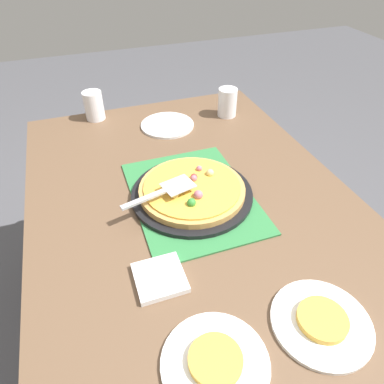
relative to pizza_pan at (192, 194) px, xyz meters
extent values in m
plane|color=#4C4C51|center=(0.00, 0.00, -0.76)|extent=(8.00, 8.00, 0.00)
cube|color=brown|center=(0.00, 0.00, -0.03)|extent=(1.40, 1.00, 0.03)
cube|color=brown|center=(-0.64, -0.44, -0.40)|extent=(0.07, 0.07, 0.72)
cube|color=brown|center=(-0.64, 0.44, -0.40)|extent=(0.07, 0.07, 0.72)
cube|color=#2D753D|center=(0.00, 0.00, -0.01)|extent=(0.48, 0.36, 0.01)
cylinder|color=black|center=(0.00, 0.00, 0.00)|extent=(0.38, 0.38, 0.01)
cylinder|color=tan|center=(0.00, 0.00, 0.02)|extent=(0.33, 0.33, 0.02)
cylinder|color=gold|center=(0.00, 0.00, 0.03)|extent=(0.30, 0.30, 0.01)
sphere|color=#B76675|center=(-0.07, 0.05, 0.04)|extent=(0.02, 0.02, 0.02)
sphere|color=#B76675|center=(0.06, 0.00, 0.04)|extent=(0.03, 0.03, 0.03)
sphere|color=#B76675|center=(-0.01, -0.04, 0.04)|extent=(0.02, 0.02, 0.02)
sphere|color=#E5CC7F|center=(0.03, -0.07, 0.04)|extent=(0.02, 0.02, 0.02)
sphere|color=#338433|center=(-0.02, -0.02, 0.04)|extent=(0.02, 0.02, 0.02)
sphere|color=#E5CC7F|center=(-0.04, 0.07, 0.04)|extent=(0.02, 0.02, 0.02)
sphere|color=#B76675|center=(-0.03, 0.02, 0.04)|extent=(0.02, 0.02, 0.02)
sphere|color=red|center=(-0.03, 0.02, 0.04)|extent=(0.02, 0.02, 0.02)
sphere|color=#338433|center=(0.08, -0.03, 0.04)|extent=(0.03, 0.03, 0.03)
cylinder|color=white|center=(0.50, 0.12, -0.01)|extent=(0.22, 0.22, 0.01)
cylinder|color=white|center=(0.51, -0.13, -0.01)|extent=(0.22, 0.22, 0.01)
cylinder|color=white|center=(-0.47, 0.05, -0.01)|extent=(0.22, 0.22, 0.01)
cylinder|color=gold|center=(0.50, 0.12, 0.01)|extent=(0.11, 0.11, 0.02)
cylinder|color=gold|center=(0.51, -0.13, 0.01)|extent=(0.11, 0.11, 0.02)
cylinder|color=white|center=(-0.48, 0.33, 0.05)|extent=(0.08, 0.08, 0.12)
cylinder|color=white|center=(-0.63, -0.22, 0.05)|extent=(0.08, 0.08, 0.12)
cube|color=silver|center=(0.01, -0.05, 0.06)|extent=(0.09, 0.10, 0.00)
cube|color=#B2B2B7|center=(0.04, -0.16, 0.06)|extent=(0.05, 0.14, 0.01)
cube|color=white|center=(0.27, -0.18, -0.01)|extent=(0.12, 0.12, 0.02)
camera|label=1|loc=(0.79, -0.28, 0.70)|focal=32.44mm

